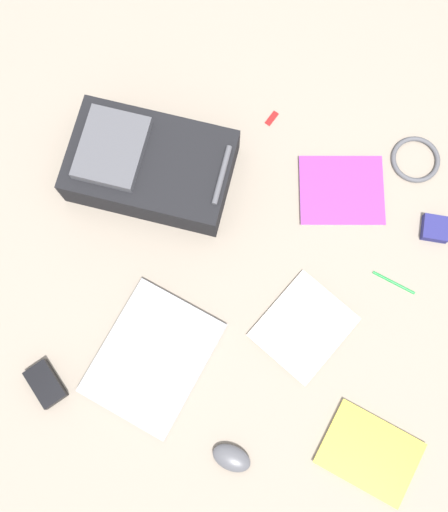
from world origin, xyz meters
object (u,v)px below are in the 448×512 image
(backpack, at_px, (148,165))
(laptop, at_px, (153,357))
(computer_mouse, at_px, (232,458))
(earbud_pouch, at_px, (435,228))
(cable_coil, at_px, (416,159))
(book_red, at_px, (370,453))
(usb_stick, at_px, (272,118))
(book_blue, at_px, (341,191))
(power_brick, at_px, (46,384))
(book_comic, at_px, (304,327))
(pen_black, at_px, (394,282))

(backpack, height_order, laptop, backpack)
(computer_mouse, relative_size, earbud_pouch, 1.43)
(laptop, distance_m, cable_coil, 0.96)
(book_red, relative_size, usb_stick, 5.90)
(book_blue, height_order, computer_mouse, computer_mouse)
(computer_mouse, distance_m, earbud_pouch, 0.87)
(book_red, height_order, computer_mouse, computer_mouse)
(backpack, distance_m, cable_coil, 0.79)
(book_red, bearing_deg, cable_coil, -178.71)
(book_blue, height_order, book_red, book_blue)
(book_blue, relative_size, power_brick, 2.45)
(cable_coil, relative_size, earbud_pouch, 1.98)
(cable_coil, xyz_separation_m, usb_stick, (-0.03, -0.44, -0.00))
(earbud_pouch, bearing_deg, book_blue, -100.11)
(cable_coil, xyz_separation_m, earbud_pouch, (0.20, 0.09, 0.01))
(backpack, distance_m, computer_mouse, 0.84)
(book_comic, xyz_separation_m, usb_stick, (-0.60, -0.22, -0.00))
(book_red, relative_size, power_brick, 2.46)
(laptop, xyz_separation_m, usb_stick, (-0.78, 0.17, -0.01))
(book_red, bearing_deg, book_comic, -140.21)
(book_red, distance_m, computer_mouse, 0.37)
(pen_black, bearing_deg, power_brick, -60.20)
(computer_mouse, bearing_deg, pen_black, 158.78)
(book_blue, distance_m, computer_mouse, 0.82)
(laptop, relative_size, book_blue, 1.44)
(book_red, relative_size, book_comic, 0.91)
(earbud_pouch, bearing_deg, cable_coil, -156.03)
(book_comic, bearing_deg, usb_stick, -159.55)
(backpack, relative_size, book_comic, 1.45)
(book_blue, xyz_separation_m, book_comic, (0.42, -0.03, -0.00))
(book_comic, height_order, pen_black, book_comic)
(book_comic, xyz_separation_m, cable_coil, (-0.57, 0.22, 0.00))
(computer_mouse, bearing_deg, cable_coil, 170.08)
(earbud_pouch, xyz_separation_m, usb_stick, (-0.23, -0.53, -0.01))
(laptop, bearing_deg, book_comic, 114.87)
(laptop, height_order, pen_black, laptop)
(computer_mouse, relative_size, power_brick, 0.90)
(book_blue, xyz_separation_m, power_brick, (0.74, -0.68, 0.01))
(computer_mouse, height_order, earbud_pouch, computer_mouse)
(cable_coil, relative_size, power_brick, 1.24)
(book_comic, xyz_separation_m, computer_mouse, (0.39, -0.12, 0.01))
(computer_mouse, bearing_deg, laptop, -117.53)
(book_red, distance_m, usb_stick, 1.00)
(laptop, bearing_deg, power_brick, -62.53)
(book_blue, bearing_deg, backpack, -82.30)
(computer_mouse, height_order, power_brick, power_brick)
(computer_mouse, xyz_separation_m, usb_stick, (-0.98, -0.11, -0.01))
(cable_coil, relative_size, usb_stick, 2.98)
(laptop, xyz_separation_m, cable_coil, (-0.75, 0.61, -0.01))
(book_comic, bearing_deg, laptop, -65.13)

